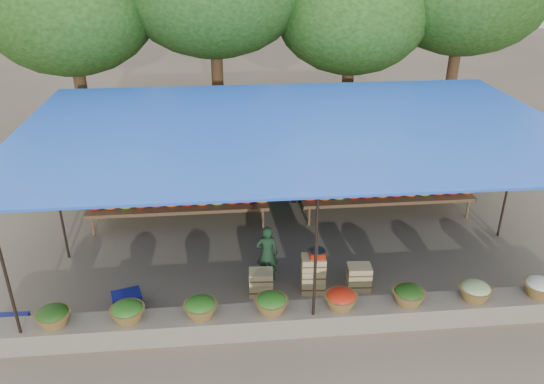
{
  "coord_description": "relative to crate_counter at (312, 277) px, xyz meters",
  "views": [
    {
      "loc": [
        -1.4,
        -10.03,
        6.15
      ],
      "look_at": [
        -0.4,
        0.2,
        1.25
      ],
      "focal_mm": 35.0,
      "sensor_mm": 36.0,
      "label": 1
    }
  ],
  "objects": [
    {
      "name": "ground",
      "position": [
        -0.17,
        1.69,
        -0.31
      ],
      "size": [
        60.0,
        60.0,
        0.0
      ],
      "primitive_type": "plane",
      "color": "brown",
      "rests_on": "ground"
    },
    {
      "name": "stone_curb",
      "position": [
        -0.17,
        -1.06,
        -0.11
      ],
      "size": [
        10.6,
        0.55,
        0.4
      ],
      "primitive_type": "cube",
      "color": "#676453",
      "rests_on": "ground"
    },
    {
      "name": "stall_canopy",
      "position": [
        -0.17,
        1.76,
        2.36
      ],
      "size": [
        10.8,
        6.6,
        2.82
      ],
      "color": "black",
      "rests_on": "ground"
    },
    {
      "name": "produce_baskets",
      "position": [
        -0.27,
        -1.06,
        0.25
      ],
      "size": [
        8.98,
        0.58,
        0.34
      ],
      "color": "brown",
      "rests_on": "stone_curb"
    },
    {
      "name": "netting_backdrop",
      "position": [
        -0.17,
        4.84,
        0.94
      ],
      "size": [
        10.6,
        0.06,
        2.5
      ],
      "primitive_type": "cube",
      "color": "#184017",
      "rests_on": "ground"
    },
    {
      "name": "fruit_table_left",
      "position": [
        -2.67,
        3.05,
        0.3
      ],
      "size": [
        4.21,
        0.95,
        0.93
      ],
      "color": "#4E3A1F",
      "rests_on": "ground"
    },
    {
      "name": "fruit_table_right",
      "position": [
        2.33,
        3.05,
        0.3
      ],
      "size": [
        4.21,
        0.95,
        0.93
      ],
      "color": "#4E3A1F",
      "rests_on": "ground"
    },
    {
      "name": "crate_counter",
      "position": [
        0.0,
        0.0,
        0.0
      ],
      "size": [
        2.37,
        0.37,
        0.77
      ],
      "color": "tan",
      "rests_on": "ground"
    },
    {
      "name": "weighing_scale",
      "position": [
        0.09,
        0.0,
        0.54
      ],
      "size": [
        0.31,
        0.31,
        0.33
      ],
      "color": "#B4200E",
      "rests_on": "crate_counter"
    },
    {
      "name": "vendor_seated",
      "position": [
        -0.81,
        0.48,
        0.29
      ],
      "size": [
        0.45,
        0.32,
        1.2
      ],
      "primitive_type": "imported",
      "rotation": [
        0.0,
        0.0,
        3.08
      ],
      "color": "#16321D",
      "rests_on": "ground"
    },
    {
      "name": "customer_left",
      "position": [
        -3.34,
        3.6,
        0.48
      ],
      "size": [
        0.88,
        0.75,
        1.59
      ],
      "primitive_type": "imported",
      "rotation": [
        0.0,
        0.0,
        0.22
      ],
      "color": "slate",
      "rests_on": "ground"
    },
    {
      "name": "customer_mid",
      "position": [
        0.28,
        3.89,
        0.55
      ],
      "size": [
        1.14,
        0.7,
        1.71
      ],
      "primitive_type": "imported",
      "rotation": [
        0.0,
        0.0,
        0.06
      ],
      "color": "slate",
      "rests_on": "ground"
    },
    {
      "name": "customer_right",
      "position": [
        3.66,
        3.69,
        0.56
      ],
      "size": [
        1.08,
        0.94,
        1.75
      ],
      "primitive_type": "imported",
      "rotation": [
        0.0,
        0.0,
        -0.62
      ],
      "color": "slate",
      "rests_on": "ground"
    },
    {
      "name": "blue_crate_front",
      "position": [
        -5.33,
        -0.76,
        -0.14
      ],
      "size": [
        0.58,
        0.43,
        0.34
      ],
      "primitive_type": "cube",
      "rotation": [
        0.0,
        0.0,
        -0.04
      ],
      "color": "navy",
      "rests_on": "ground"
    },
    {
      "name": "blue_crate_back",
      "position": [
        -3.46,
        -0.18,
        -0.16
      ],
      "size": [
        0.6,
        0.5,
        0.31
      ],
      "primitive_type": "cube",
      "rotation": [
        0.0,
        0.0,
        0.28
      ],
      "color": "navy",
      "rests_on": "ground"
    }
  ]
}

